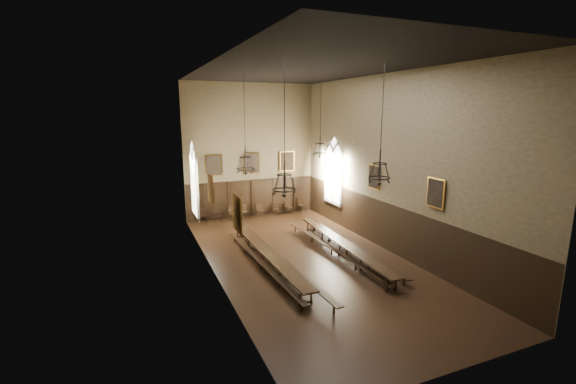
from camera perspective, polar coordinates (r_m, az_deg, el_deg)
floor at (r=19.09m, az=2.89°, el=-10.12°), size 9.00×18.00×0.02m
ceiling at (r=17.81m, az=3.21°, el=17.90°), size 9.00×18.00×0.02m
wall_back at (r=26.26m, az=-5.53°, el=6.05°), size 9.00×0.02×9.00m
wall_front at (r=10.68m, az=24.43°, el=-3.47°), size 9.00×0.02×9.00m
wall_left at (r=16.48m, az=-11.26°, el=2.45°), size 0.02×18.00×9.00m
wall_right at (r=20.25m, az=14.66°, el=4.01°), size 0.02×18.00×9.00m
wainscot_panelling at (r=18.66m, az=2.93°, el=-6.53°), size 9.00×18.00×2.50m
table_left at (r=18.44m, az=-3.18°, el=-9.67°), size 0.77×9.44×0.74m
table_right at (r=19.71m, az=8.16°, el=-8.36°), size 1.13×9.24×0.72m
bench_left_outer at (r=17.95m, az=-4.02°, el=-10.67°), size 0.62×9.05×0.41m
bench_left_inner at (r=18.34m, az=-1.41°, el=-10.00°), size 0.82×10.61×0.48m
bench_right_inner at (r=19.79m, az=6.47°, el=-8.53°), size 0.59×9.19×0.41m
bench_right_outer at (r=20.38m, az=9.24°, el=-7.98°), size 0.45×9.42×0.42m
chair_0 at (r=25.78m, az=-12.38°, el=-3.86°), size 0.50×0.51×0.89m
chair_1 at (r=25.98m, az=-10.41°, el=-3.66°), size 0.39×0.39×0.89m
chair_2 at (r=26.17m, az=-8.29°, el=-3.47°), size 0.45×0.45×0.89m
chair_3 at (r=26.40m, az=-6.30°, el=-3.28°), size 0.49×0.49×0.90m
chair_4 at (r=26.69m, az=-4.24°, el=-3.07°), size 0.44×0.44×0.90m
chair_5 at (r=27.05m, az=-1.78°, el=-2.86°), size 0.41×0.41×0.87m
chair_6 at (r=27.46m, az=0.09°, el=-2.61°), size 0.46×0.46×0.90m
chair_7 at (r=27.89m, az=2.01°, el=-2.32°), size 0.58×0.58×1.02m
chandelier_back_left at (r=19.57m, az=-6.32°, el=4.28°), size 0.93×0.93×4.89m
chandelier_back_right at (r=21.43m, az=4.77°, el=6.55°), size 0.82×0.82×4.27m
chandelier_front_left at (r=14.40m, az=-0.52°, el=1.56°), size 0.88×0.88×4.91m
chandelier_front_right at (r=16.37m, az=13.39°, el=3.07°), size 0.93×0.93×4.74m
portrait_back_0 at (r=25.59m, az=-10.99°, el=3.93°), size 1.10×0.12×1.40m
portrait_back_1 at (r=26.23m, az=-5.41°, el=4.28°), size 1.10×0.12×1.40m
portrait_back_2 at (r=27.10m, az=-0.14°, el=4.58°), size 1.10×0.12×1.40m
portrait_left_0 at (r=17.62m, az=-11.39°, el=0.39°), size 0.12×1.00×1.30m
portrait_left_1 at (r=13.34m, az=-7.56°, el=-3.14°), size 0.12×1.00×1.30m
portrait_right_0 at (r=21.09m, az=12.63°, el=2.21°), size 0.12×1.00×1.30m
portrait_right_1 at (r=17.67m, az=21.01°, el=-0.13°), size 0.12×1.00×1.30m
window_right at (r=24.92m, az=6.75°, el=3.16°), size 0.20×2.20×4.60m
window_left at (r=22.02m, az=-13.81°, el=1.76°), size 0.20×2.20×4.60m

